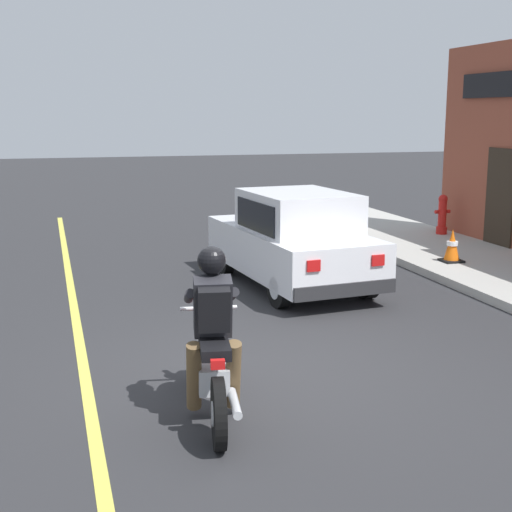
{
  "coord_description": "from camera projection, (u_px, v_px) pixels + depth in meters",
  "views": [
    {
      "loc": [
        -2.08,
        -6.97,
        2.79
      ],
      "look_at": [
        0.5,
        1.82,
        0.95
      ],
      "focal_mm": 50.0,
      "sensor_mm": 36.0,
      "label": 1
    }
  ],
  "objects": [
    {
      "name": "fire_hydrant",
      "position": [
        442.0,
        215.0,
        15.83
      ],
      "size": [
        0.36,
        0.24,
        0.88
      ],
      "color": "red",
      "rests_on": "sidewalk_curb"
    },
    {
      "name": "traffic_cone",
      "position": [
        452.0,
        246.0,
        12.87
      ],
      "size": [
        0.36,
        0.36,
        0.6
      ],
      "color": "black",
      "rests_on": "sidewalk_curb"
    },
    {
      "name": "motorcycle_with_rider",
      "position": [
        213.0,
        346.0,
        6.57
      ],
      "size": [
        0.65,
        2.01,
        1.62
      ],
      "color": "black",
      "rests_on": "ground"
    },
    {
      "name": "lane_stripe",
      "position": [
        75.0,
        315.0,
        10.0
      ],
      "size": [
        0.12,
        19.8,
        0.01
      ],
      "primitive_type": "cube",
      "color": "#D1C64C",
      "rests_on": "ground"
    },
    {
      "name": "car_hatchback",
      "position": [
        293.0,
        240.0,
        11.55
      ],
      "size": [
        1.97,
        3.91,
        1.57
      ],
      "color": "black",
      "rests_on": "ground"
    },
    {
      "name": "ground_plane",
      "position": [
        259.0,
        377.0,
        7.68
      ],
      "size": [
        80.0,
        80.0,
        0.0
      ],
      "primitive_type": "plane",
      "color": "#2B2B2D"
    }
  ]
}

